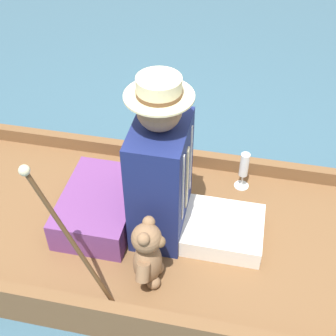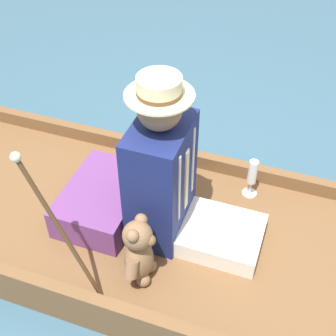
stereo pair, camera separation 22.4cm
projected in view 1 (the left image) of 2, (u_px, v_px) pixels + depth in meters
The scene contains 7 objects.
ground_plane at pixel (169, 248), 2.63m from camera, with size 16.00×16.00×0.00m, color #385B70.
punt_boat at pixel (169, 239), 2.57m from camera, with size 1.19×3.09×0.25m.
seat_cushion at pixel (100, 206), 2.53m from camera, with size 0.55×0.39×0.18m.
seated_person at pixel (171, 181), 2.30m from camera, with size 0.39×0.69×0.93m.
teddy_bear at pixel (148, 255), 2.18m from camera, with size 0.27×0.16×0.39m.
wine_glass at pixel (244, 167), 2.68m from camera, with size 0.09×0.09×0.25m.
walking_cane at pixel (66, 232), 1.90m from camera, with size 0.04×0.31×0.82m.
Camera 1 is at (1.61, 0.34, 2.10)m, focal length 50.00 mm.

